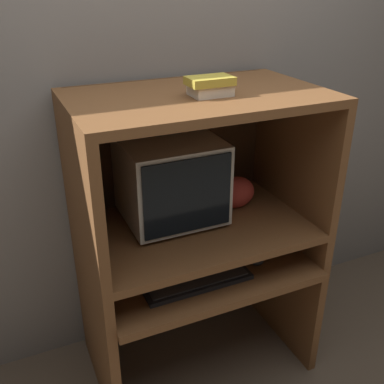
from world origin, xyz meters
name	(u,v)px	position (x,y,z in m)	size (l,w,h in m)	color
wall_back	(164,96)	(0.00, 0.71, 1.30)	(6.00, 0.06, 2.60)	gray
desk_base	(201,302)	(0.00, 0.28, 0.39)	(1.03, 0.68, 0.62)	brown
desk_monitor_shelf	(197,231)	(0.00, 0.33, 0.76)	(1.03, 0.65, 0.18)	brown
hutch_upper	(194,137)	(0.00, 0.36, 1.21)	(1.03, 0.65, 0.59)	brown
crt_monitor	(171,180)	(-0.09, 0.42, 1.00)	(0.42, 0.39, 0.38)	beige
keyboard	(197,281)	(-0.08, 0.15, 0.63)	(0.48, 0.15, 0.03)	black
mouse	(258,262)	(0.23, 0.16, 0.64)	(0.06, 0.04, 0.03)	#28282B
snack_bag	(236,192)	(0.24, 0.41, 0.88)	(0.18, 0.14, 0.15)	#BC382D
book_stack	(210,86)	(0.02, 0.27, 1.44)	(0.17, 0.12, 0.07)	beige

